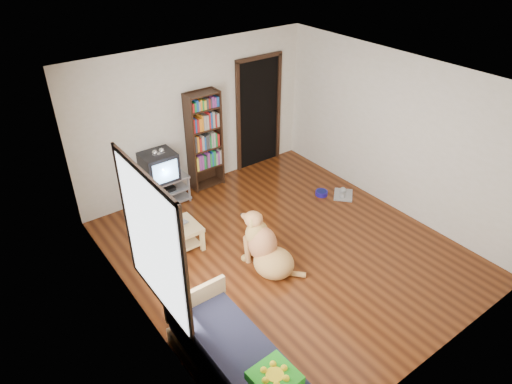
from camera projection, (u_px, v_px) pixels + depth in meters
ground at (285, 250)px, 6.91m from camera, size 5.00×5.00×0.00m
ceiling at (292, 83)px, 5.54m from camera, size 5.00×5.00×0.00m
wall_back at (196, 118)px, 7.93m from camera, size 4.50×0.00×4.50m
wall_front at (450, 276)px, 4.52m from camera, size 4.50×0.00×4.50m
wall_left at (134, 235)px, 5.09m from camera, size 0.00×5.00×5.00m
wall_right at (395, 134)px, 7.36m from camera, size 0.00×5.00×5.00m
green_cushion at (275, 379)px, 4.46m from camera, size 0.44×0.44×0.14m
laptop at (181, 227)px, 6.71m from camera, size 0.36×0.27×0.03m
dog_bowl at (322, 193)px, 8.21m from camera, size 0.22×0.22×0.08m
grey_rag at (343, 195)px, 8.20m from camera, size 0.51×0.51×0.03m
window at (153, 243)px, 4.65m from camera, size 0.03×1.46×1.70m
doorway at (259, 110)px, 8.69m from camera, size 1.03×0.05×2.19m
tv_stand at (162, 190)px, 7.85m from camera, size 0.90×0.45×0.50m
crt_tv at (158, 166)px, 7.61m from camera, size 0.55×0.52×0.58m
bookshelf at (204, 136)px, 8.01m from camera, size 0.60×0.30×1.80m
sofa at (233, 362)px, 4.89m from camera, size 0.80×1.80×0.80m
coffee_table at (180, 233)px, 6.80m from camera, size 0.55×0.55×0.40m
dog at (266, 250)px, 6.41m from camera, size 0.65×1.01×0.88m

